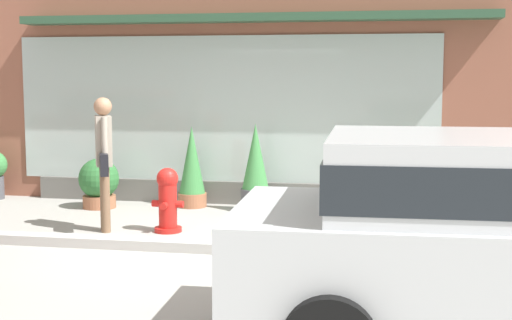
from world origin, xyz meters
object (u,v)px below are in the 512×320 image
pedestrian_with_handbag (104,153)px  potted_plant_by_entrance (406,184)px  potted_plant_low_front (192,168)px  fire_hydrant (168,199)px  potted_plant_window_right (255,169)px  potted_plant_window_center (99,182)px  parked_car_silver (499,229)px

pedestrian_with_handbag → potted_plant_by_entrance: pedestrian_with_handbag is taller
potted_plant_by_entrance → potted_plant_low_front: potted_plant_low_front is taller
fire_hydrant → potted_plant_low_front: bearing=95.5°
fire_hydrant → potted_plant_by_entrance: 3.65m
pedestrian_with_handbag → potted_plant_window_right: (1.68, 1.77, -0.40)m
pedestrian_with_handbag → potted_plant_window_center: (-0.75, 1.59, -0.64)m
parked_car_silver → fire_hydrant: bearing=134.9°
parked_car_silver → potted_plant_low_front: size_ratio=3.33×
fire_hydrant → potted_plant_window_center: size_ratio=1.10×
parked_car_silver → potted_plant_window_center: (-5.24, 4.92, -0.52)m
potted_plant_window_center → potted_plant_low_front: bearing=14.3°
pedestrian_with_handbag → parked_car_silver: pedestrian_with_handbag is taller
potted_plant_low_front → pedestrian_with_handbag: bearing=-108.3°
fire_hydrant → potted_plant_window_center: fire_hydrant is taller
pedestrian_with_handbag → potted_plant_low_front: pedestrian_with_handbag is taller
potted_plant_low_front → potted_plant_window_center: (-1.39, -0.35, -0.21)m
potted_plant_window_center → parked_car_silver: bearing=-43.2°
potted_plant_low_front → potted_plant_by_entrance: bearing=2.3°
fire_hydrant → parked_car_silver: 5.07m
potted_plant_by_entrance → potted_plant_window_center: (-4.66, -0.48, -0.03)m
pedestrian_with_handbag → potted_plant_by_entrance: 4.47m
potted_plant_window_center → pedestrian_with_handbag: bearing=-64.7°
fire_hydrant → potted_plant_window_right: 1.87m
potted_plant_window_right → potted_plant_low_front: (-1.04, 0.17, -0.03)m
fire_hydrant → potted_plant_low_front: potted_plant_low_front is taller
pedestrian_with_handbag → potted_plant_low_front: bearing=135.9°
potted_plant_low_front → parked_car_silver: bearing=-53.9°
potted_plant_by_entrance → potted_plant_low_front: (-3.27, -0.13, 0.18)m
fire_hydrant → parked_car_silver: size_ratio=0.20×
potted_plant_by_entrance → potted_plant_window_right: potted_plant_window_right is taller
parked_car_silver → potted_plant_by_entrance: parked_car_silver is taller
parked_car_silver → potted_plant_window_center: size_ratio=5.45×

